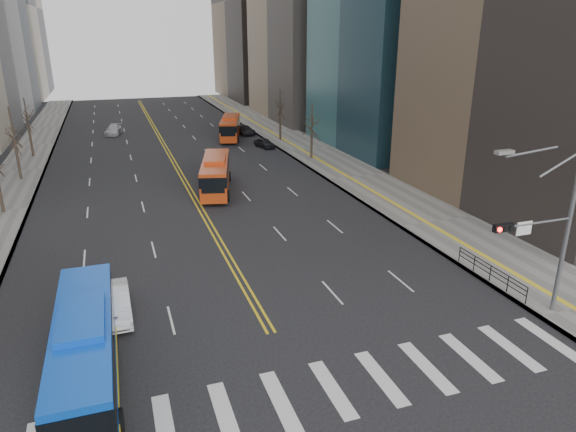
# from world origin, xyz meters

# --- Properties ---
(ground) EXTENTS (220.00, 220.00, 0.00)m
(ground) POSITION_xyz_m (0.00, 0.00, 0.00)
(ground) COLOR black
(sidewalk_right) EXTENTS (7.00, 130.00, 0.15)m
(sidewalk_right) POSITION_xyz_m (17.50, 45.00, 0.07)
(sidewalk_right) COLOR slate
(sidewalk_right) RESTS_ON ground
(sidewalk_left) EXTENTS (5.00, 130.00, 0.15)m
(sidewalk_left) POSITION_xyz_m (-16.50, 45.00, 0.07)
(sidewalk_left) COLOR slate
(sidewalk_left) RESTS_ON ground
(crosswalk) EXTENTS (26.70, 4.00, 0.01)m
(crosswalk) POSITION_xyz_m (0.00, 0.00, 0.01)
(crosswalk) COLOR silver
(crosswalk) RESTS_ON ground
(centerline) EXTENTS (0.55, 100.00, 0.01)m
(centerline) POSITION_xyz_m (0.00, 55.00, 0.01)
(centerline) COLOR gold
(centerline) RESTS_ON ground
(signal_mast) EXTENTS (5.37, 0.37, 9.39)m
(signal_mast) POSITION_xyz_m (13.77, 2.00, 4.86)
(signal_mast) COLOR slate
(signal_mast) RESTS_ON ground
(pedestrian_railing) EXTENTS (0.06, 6.06, 1.02)m
(pedestrian_railing) POSITION_xyz_m (14.30, 6.00, 0.82)
(pedestrian_railing) COLOR black
(pedestrian_railing) RESTS_ON sidewalk_right
(street_trees) EXTENTS (35.20, 47.20, 7.60)m
(street_trees) POSITION_xyz_m (-7.18, 34.55, 4.87)
(street_trees) COLOR #30261D
(street_trees) RESTS_ON ground
(blue_bus) EXTENTS (2.72, 11.38, 3.33)m
(blue_bus) POSITION_xyz_m (-8.69, 4.00, 1.74)
(blue_bus) COLOR blue
(blue_bus) RESTS_ON ground
(red_bus_near) EXTENTS (4.89, 10.70, 3.33)m
(red_bus_near) POSITION_xyz_m (2.43, 30.69, 1.86)
(red_bus_near) COLOR #B63A13
(red_bus_near) RESTS_ON ground
(red_bus_far) EXTENTS (5.18, 10.47, 3.27)m
(red_bus_far) POSITION_xyz_m (9.62, 55.57, 1.82)
(red_bus_far) COLOR #B63A13
(red_bus_far) RESTS_ON ground
(car_white) EXTENTS (1.76, 4.78, 1.56)m
(car_white) POSITION_xyz_m (-7.49, 9.42, 0.78)
(car_white) COLOR silver
(car_white) RESTS_ON ground
(car_dark_mid) EXTENTS (2.40, 3.97, 1.26)m
(car_dark_mid) POSITION_xyz_m (12.50, 48.12, 0.63)
(car_dark_mid) COLOR black
(car_dark_mid) RESTS_ON ground
(car_silver) EXTENTS (2.96, 5.11, 1.39)m
(car_silver) POSITION_xyz_m (-6.28, 64.41, 0.70)
(car_silver) COLOR #A9AAAF
(car_silver) RESTS_ON ground
(car_dark_far) EXTENTS (2.26, 4.66, 1.28)m
(car_dark_far) POSITION_xyz_m (12.50, 58.09, 0.64)
(car_dark_far) COLOR black
(car_dark_far) RESTS_ON ground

